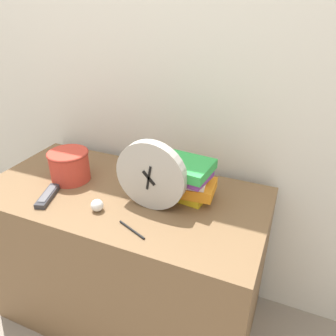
{
  "coord_description": "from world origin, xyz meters",
  "views": [
    {
      "loc": [
        0.64,
        -0.69,
        1.47
      ],
      "look_at": [
        0.2,
        0.31,
        0.88
      ],
      "focal_mm": 35.0,
      "sensor_mm": 36.0,
      "label": 1
    }
  ],
  "objects": [
    {
      "name": "desk_clock",
      "position": [
        0.16,
        0.26,
        0.87
      ],
      "size": [
        0.28,
        0.04,
        0.28
      ],
      "color": "#B7B2A8",
      "rests_on": "desk"
    },
    {
      "name": "pen",
      "position": [
        0.16,
        0.1,
        0.73
      ],
      "size": [
        0.13,
        0.06,
        0.01
      ],
      "color": "black",
      "rests_on": "desk"
    },
    {
      "name": "desk",
      "position": [
        0.0,
        0.3,
        0.36
      ],
      "size": [
        1.2,
        0.6,
        0.73
      ],
      "color": "brown",
      "rests_on": "ground_plane"
    },
    {
      "name": "book_stack",
      "position": [
        0.25,
        0.37,
        0.82
      ],
      "size": [
        0.25,
        0.2,
        0.17
      ],
      "color": "yellow",
      "rests_on": "desk"
    },
    {
      "name": "tv_remote",
      "position": [
        -0.26,
        0.14,
        0.74
      ],
      "size": [
        0.09,
        0.17,
        0.02
      ],
      "color": "#333338",
      "rests_on": "desk"
    },
    {
      "name": "basket",
      "position": [
        -0.27,
        0.31,
        0.8
      ],
      "size": [
        0.18,
        0.18,
        0.14
      ],
      "color": "#C63D2D",
      "rests_on": "desk"
    },
    {
      "name": "wall_back",
      "position": [
        0.0,
        0.67,
        1.2
      ],
      "size": [
        6.0,
        0.04,
        2.4
      ],
      "color": "silver",
      "rests_on": "ground_plane"
    },
    {
      "name": "crumpled_paper_ball",
      "position": [
        -0.02,
        0.15,
        0.75
      ],
      "size": [
        0.05,
        0.05,
        0.05
      ],
      "color": "white",
      "rests_on": "desk"
    }
  ]
}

